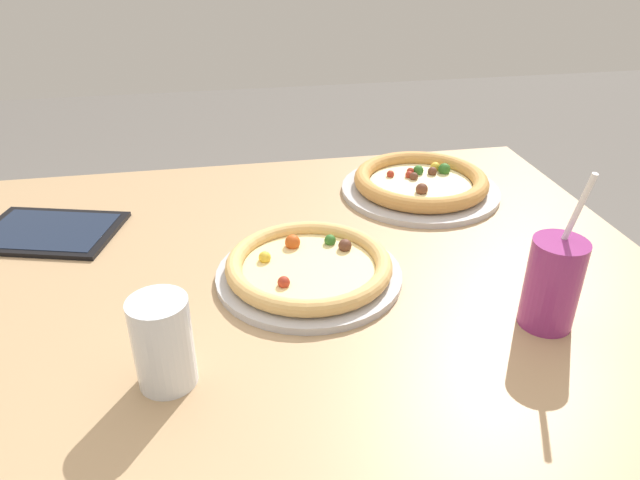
{
  "coord_description": "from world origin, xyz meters",
  "views": [
    {
      "loc": [
        -0.08,
        -0.81,
        1.26
      ],
      "look_at": [
        0.08,
        0.04,
        0.78
      ],
      "focal_mm": 33.01,
      "sensor_mm": 36.0,
      "label": 1
    }
  ],
  "objects_px": {
    "water_cup_clear": "(163,341)",
    "tablet": "(49,232)",
    "pizza_far": "(421,183)",
    "drink_cup_colored": "(553,283)",
    "pizza_near": "(309,268)"
  },
  "relations": [
    {
      "from": "pizza_far",
      "to": "water_cup_clear",
      "type": "xyz_separation_m",
      "value": [
        -0.49,
        -0.48,
        0.04
      ]
    },
    {
      "from": "pizza_near",
      "to": "tablet",
      "type": "bearing_deg",
      "value": 152.37
    },
    {
      "from": "water_cup_clear",
      "to": "drink_cup_colored",
      "type": "bearing_deg",
      "value": 2.71
    },
    {
      "from": "drink_cup_colored",
      "to": "water_cup_clear",
      "type": "xyz_separation_m",
      "value": [
        -0.52,
        -0.02,
        -0.01
      ]
    },
    {
      "from": "pizza_far",
      "to": "water_cup_clear",
      "type": "height_order",
      "value": "water_cup_clear"
    },
    {
      "from": "drink_cup_colored",
      "to": "tablet",
      "type": "height_order",
      "value": "drink_cup_colored"
    },
    {
      "from": "pizza_far",
      "to": "drink_cup_colored",
      "type": "height_order",
      "value": "drink_cup_colored"
    },
    {
      "from": "water_cup_clear",
      "to": "tablet",
      "type": "relative_size",
      "value": 0.43
    },
    {
      "from": "drink_cup_colored",
      "to": "tablet",
      "type": "xyz_separation_m",
      "value": [
        -0.75,
        0.4,
        -0.06
      ]
    },
    {
      "from": "pizza_far",
      "to": "tablet",
      "type": "distance_m",
      "value": 0.72
    },
    {
      "from": "pizza_far",
      "to": "water_cup_clear",
      "type": "distance_m",
      "value": 0.69
    },
    {
      "from": "pizza_near",
      "to": "tablet",
      "type": "xyz_separation_m",
      "value": [
        -0.44,
        0.23,
        -0.01
      ]
    },
    {
      "from": "water_cup_clear",
      "to": "pizza_near",
      "type": "bearing_deg",
      "value": 43.66
    },
    {
      "from": "water_cup_clear",
      "to": "tablet",
      "type": "bearing_deg",
      "value": 117.98
    },
    {
      "from": "pizza_far",
      "to": "water_cup_clear",
      "type": "bearing_deg",
      "value": -135.6
    }
  ]
}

